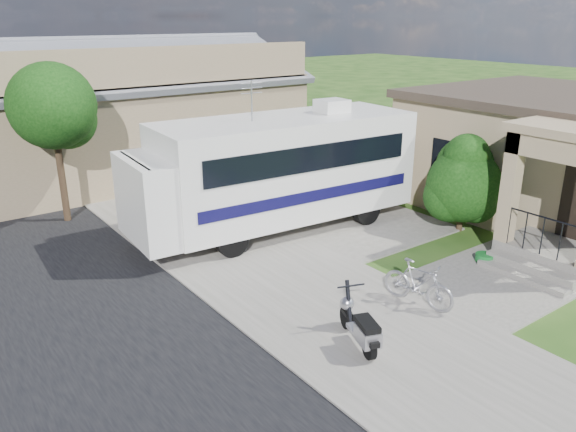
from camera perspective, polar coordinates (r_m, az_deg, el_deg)
ground at (r=12.23m, az=9.00°, el=-8.46°), size 120.00×120.00×0.00m
sidewalk_slab at (r=19.57m, az=-14.44°, el=2.13°), size 4.00×80.00×0.06m
driveway_slab at (r=16.19m, az=1.46°, el=-0.92°), size 7.00×6.00×0.05m
walk_slab at (r=13.85m, az=20.83°, el=-5.98°), size 4.00×3.00×0.05m
house at (r=19.35m, az=25.12°, el=6.06°), size 9.47×7.80×3.54m
warehouse at (r=23.09m, az=-16.43°, el=9.58°), size 12.50×8.40×5.04m
street_tree_a at (r=17.16m, az=-22.52°, el=9.93°), size 2.44×2.40×4.58m
motorhome at (r=15.43m, az=-1.21°, el=4.83°), size 8.19×3.08×4.12m
shrub at (r=16.22m, az=17.39°, el=3.36°), size 2.25×2.15×2.76m
scooter at (r=10.35m, az=7.35°, el=-11.07°), size 0.79×1.47×1.00m
bicycle at (r=11.90m, az=13.09°, el=-6.97°), size 0.76×1.66×0.96m
garden_hose at (r=14.58m, az=19.33°, el=-4.16°), size 0.45×0.45×0.20m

